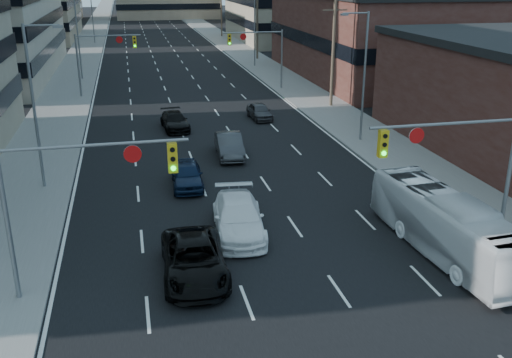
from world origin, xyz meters
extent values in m
cube|color=black|center=(0.00, 130.00, 0.01)|extent=(18.00, 300.00, 0.02)
cube|color=slate|center=(-11.50, 130.00, 0.07)|extent=(5.00, 300.00, 0.15)
cube|color=slate|center=(11.50, 130.00, 0.07)|extent=(5.00, 300.00, 0.15)
cube|color=#472119|center=(24.00, 50.00, 4.50)|extent=(20.00, 30.00, 9.00)
cylinder|color=slate|center=(-10.00, 8.00, 3.00)|extent=(0.18, 0.18, 6.00)
cylinder|color=slate|center=(-6.75, 8.00, 5.80)|extent=(6.50, 0.12, 0.12)
cube|color=gold|center=(-4.10, 8.00, 5.15)|extent=(0.35, 0.28, 1.10)
cylinder|color=black|center=(-4.10, 7.84, 5.50)|extent=(0.18, 0.06, 0.18)
cylinder|color=black|center=(-4.10, 7.84, 5.15)|extent=(0.18, 0.06, 0.18)
cylinder|color=#0CE526|center=(-4.10, 7.84, 4.80)|extent=(0.18, 0.06, 0.18)
cylinder|color=white|center=(-5.50, 7.97, 5.40)|extent=(0.64, 0.06, 0.64)
cylinder|color=slate|center=(10.00, 8.00, 3.00)|extent=(0.18, 0.18, 6.00)
cylinder|color=slate|center=(6.75, 8.00, 5.80)|extent=(6.50, 0.12, 0.12)
cube|color=gold|center=(4.10, 8.00, 5.15)|extent=(0.35, 0.28, 1.10)
cylinder|color=black|center=(4.10, 7.84, 5.50)|extent=(0.18, 0.06, 0.18)
cylinder|color=black|center=(4.10, 7.84, 5.15)|extent=(0.18, 0.06, 0.18)
cylinder|color=#0CE526|center=(4.10, 7.84, 4.80)|extent=(0.18, 0.06, 0.18)
cylinder|color=white|center=(5.50, 7.97, 5.40)|extent=(0.64, 0.06, 0.64)
cylinder|color=slate|center=(-10.00, 45.00, 3.00)|extent=(0.18, 0.18, 6.00)
cylinder|color=slate|center=(-7.00, 45.00, 5.80)|extent=(6.00, 0.12, 0.12)
cube|color=gold|center=(-4.60, 45.00, 5.15)|extent=(0.35, 0.28, 1.10)
cylinder|color=black|center=(-4.60, 44.84, 5.50)|extent=(0.18, 0.06, 0.18)
cylinder|color=black|center=(-4.60, 44.84, 5.15)|extent=(0.18, 0.06, 0.18)
cylinder|color=#0CE526|center=(-4.60, 44.84, 4.80)|extent=(0.18, 0.06, 0.18)
cylinder|color=white|center=(-6.00, 44.97, 5.40)|extent=(0.64, 0.06, 0.64)
cylinder|color=slate|center=(10.00, 45.00, 3.00)|extent=(0.18, 0.18, 6.00)
cylinder|color=slate|center=(7.00, 45.00, 5.80)|extent=(6.00, 0.12, 0.12)
cube|color=gold|center=(4.60, 45.00, 5.15)|extent=(0.35, 0.28, 1.10)
cylinder|color=black|center=(4.60, 44.84, 5.50)|extent=(0.18, 0.06, 0.18)
cylinder|color=black|center=(4.60, 44.84, 5.15)|extent=(0.18, 0.06, 0.18)
cylinder|color=#0CE526|center=(4.60, 44.84, 4.80)|extent=(0.18, 0.06, 0.18)
cylinder|color=white|center=(6.00, 44.97, 5.40)|extent=(0.64, 0.06, 0.64)
cylinder|color=#4C3D2D|center=(12.20, 36.00, 5.50)|extent=(0.28, 0.28, 11.00)
cube|color=#4C3D2D|center=(12.20, 36.00, 8.40)|extent=(2.20, 0.10, 0.10)
cylinder|color=#4C3D2D|center=(12.20, 66.00, 5.50)|extent=(0.28, 0.28, 11.00)
cylinder|color=#4C3D2D|center=(12.20, 96.00, 5.50)|extent=(0.28, 0.28, 11.00)
cylinder|color=slate|center=(-10.50, 20.00, 4.50)|extent=(0.16, 0.16, 9.00)
cylinder|color=slate|center=(-9.60, 20.00, 8.90)|extent=(1.80, 0.10, 0.10)
cube|color=slate|center=(-8.80, 20.00, 8.82)|extent=(0.50, 0.22, 0.14)
cylinder|color=slate|center=(-10.50, 55.00, 4.50)|extent=(0.16, 0.16, 9.00)
cylinder|color=slate|center=(-10.50, 90.00, 4.50)|extent=(0.16, 0.16, 9.00)
cylinder|color=slate|center=(10.50, 25.00, 4.50)|extent=(0.16, 0.16, 9.00)
cylinder|color=slate|center=(9.60, 25.00, 8.90)|extent=(1.80, 0.10, 0.10)
cube|color=slate|center=(8.80, 25.00, 8.82)|extent=(0.50, 0.22, 0.14)
cylinder|color=slate|center=(10.50, 60.00, 4.50)|extent=(0.16, 0.16, 9.00)
imported|color=black|center=(-3.44, 8.34, 0.75)|extent=(2.68, 5.47, 1.50)
imported|color=white|center=(-0.95, 11.90, 0.80)|extent=(2.79, 5.70, 1.59)
imported|color=silver|center=(7.32, 8.03, 1.33)|extent=(2.74, 9.64, 2.66)
imported|color=#0C1A32|center=(-2.62, 18.58, 0.72)|extent=(1.90, 4.29, 1.43)
imported|color=#363639|center=(0.70, 23.58, 0.76)|extent=(1.88, 4.68, 1.51)
imported|color=black|center=(-2.20, 31.24, 0.65)|extent=(2.16, 4.64, 1.31)
imported|color=#3A393C|center=(4.92, 33.03, 0.65)|extent=(1.72, 3.89, 1.30)
camera|label=1|loc=(-5.45, -11.82, 11.50)|focal=40.00mm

